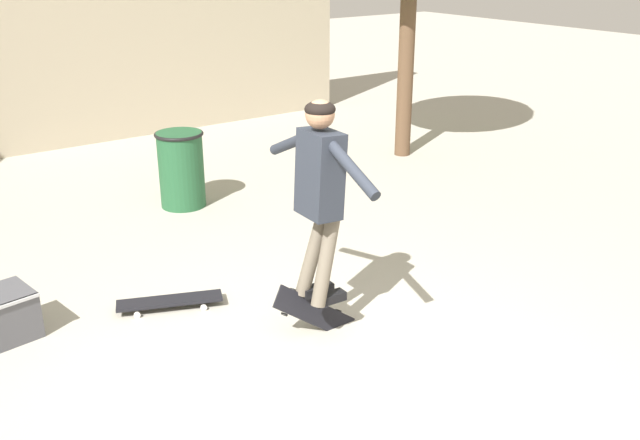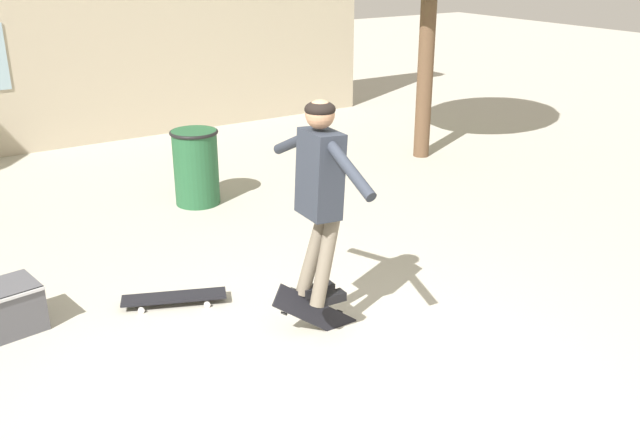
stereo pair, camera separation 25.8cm
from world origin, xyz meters
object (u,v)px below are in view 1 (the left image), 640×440
at_px(skateboard_flipping, 315,313).
at_px(skater, 320,184).
at_px(trash_bin, 181,168).
at_px(skateboard_resting, 170,301).

bearing_deg(skateboard_flipping, skater, -69.29).
distance_m(trash_bin, skateboard_flipping, 3.28).
bearing_deg(skater, skateboard_flipping, 102.13).
xyz_separation_m(skateboard_flipping, skateboard_resting, (-0.77, 1.02, -0.09)).
bearing_deg(skater, skateboard_resting, 128.70).
xyz_separation_m(trash_bin, skateboard_resting, (-1.20, -2.22, -0.39)).
bearing_deg(skater, trash_bin, 85.45).
relative_size(skater, skateboard_flipping, 2.12).
bearing_deg(trash_bin, skater, -97.27).
height_order(skater, skateboard_flipping, skater).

